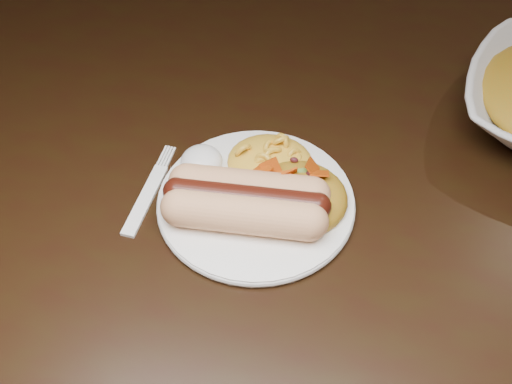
# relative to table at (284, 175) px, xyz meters

# --- Properties ---
(floor) EXTENTS (4.00, 4.00, 0.00)m
(floor) POSITION_rel_table_xyz_m (0.00, 0.00, -0.66)
(floor) COLOR #412311
(floor) RESTS_ON ground
(table) EXTENTS (1.60, 0.90, 0.75)m
(table) POSITION_rel_table_xyz_m (0.00, 0.00, 0.00)
(table) COLOR black
(table) RESTS_ON floor
(plate) EXTENTS (0.27, 0.27, 0.01)m
(plate) POSITION_rel_table_xyz_m (-0.01, -0.13, 0.10)
(plate) COLOR white
(plate) RESTS_ON table
(hotdog) EXTENTS (0.14, 0.08, 0.04)m
(hotdog) POSITION_rel_table_xyz_m (-0.01, -0.16, 0.12)
(hotdog) COLOR #F4A469
(hotdog) RESTS_ON plate
(mac_and_cheese) EXTENTS (0.10, 0.09, 0.04)m
(mac_and_cheese) POSITION_rel_table_xyz_m (-0.00, -0.08, 0.12)
(mac_and_cheese) COLOR #EBAA47
(mac_and_cheese) RESTS_ON plate
(sour_cream) EXTENTS (0.05, 0.05, 0.03)m
(sour_cream) POSITION_rel_table_xyz_m (-0.07, -0.10, 0.12)
(sour_cream) COLOR white
(sour_cream) RESTS_ON plate
(taco_salad) EXTENTS (0.11, 0.10, 0.05)m
(taco_salad) POSITION_rel_table_xyz_m (0.04, -0.13, 0.12)
(taco_salad) COLOR #D35704
(taco_salad) RESTS_ON plate
(fork) EXTENTS (0.02, 0.15, 0.00)m
(fork) POSITION_rel_table_xyz_m (-0.12, -0.16, 0.09)
(fork) COLOR white
(fork) RESTS_ON table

